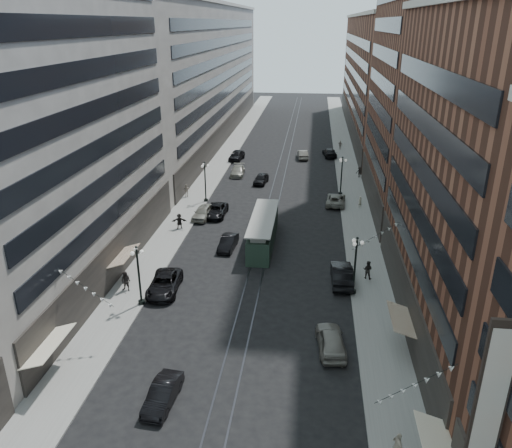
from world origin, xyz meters
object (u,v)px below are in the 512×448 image
at_px(car_14, 303,154).
at_px(car_4, 331,340).
at_px(lamppost_sw_mid, 205,180).
at_px(car_extra_1, 228,243).
at_px(car_7, 216,210).
at_px(car_9, 237,155).
at_px(car_extra_0, 203,212).
at_px(pedestrian_5, 179,221).
at_px(lamppost_sw_far, 139,273).
at_px(pedestrian_9, 359,172).
at_px(pedestrian_4, 398,447).
at_px(lamppost_se_far, 355,264).
at_px(car_13, 261,179).
at_px(car_2, 164,284).
at_px(car_12, 330,153).
at_px(pedestrian_extra_0, 340,145).
at_px(car_5, 163,394).
at_px(pedestrian_2, 126,281).
at_px(car_11, 336,200).
at_px(pedestrian_7, 368,270).
at_px(pedestrian_6, 187,191).
at_px(pedestrian_8, 360,202).
at_px(streetcar, 263,232).
at_px(car_10, 342,274).
at_px(car_8, 238,171).
at_px(lamppost_se_mid, 342,174).

bearing_deg(car_14, car_4, 86.74).
height_order(lamppost_sw_mid, car_extra_1, lamppost_sw_mid).
distance_m(lamppost_sw_mid, car_extra_1, 15.77).
relative_size(car_7, car_9, 1.01).
height_order(car_4, car_extra_0, car_4).
bearing_deg(pedestrian_5, lamppost_sw_far, -98.07).
distance_m(pedestrian_5, pedestrian_9, 32.98).
distance_m(lamppost_sw_mid, pedestrian_4, 45.98).
bearing_deg(lamppost_se_far, lamppost_sw_far, -167.74).
relative_size(car_9, car_13, 1.18).
distance_m(car_2, car_4, 16.50).
xyz_separation_m(car_12, car_14, (-4.88, -1.93, 0.01)).
height_order(lamppost_se_far, car_14, lamppost_se_far).
bearing_deg(lamppost_se_far, pedestrian_extra_0, 88.93).
relative_size(car_2, pedestrian_9, 3.37).
xyz_separation_m(car_5, pedestrian_2, (-7.40, 13.55, 0.39)).
height_order(car_4, car_14, car_4).
xyz_separation_m(lamppost_se_far, car_14, (-5.95, 48.11, -2.32)).
relative_size(lamppost_sw_far, car_13, 1.27).
height_order(lamppost_sw_mid, pedestrian_2, lamppost_sw_mid).
xyz_separation_m(car_11, car_12, (-0.27, 26.03, 0.04)).
relative_size(pedestrian_2, pedestrian_7, 1.05).
bearing_deg(pedestrian_6, pedestrian_extra_0, -141.87).
height_order(lamppost_sw_mid, pedestrian_6, lamppost_sw_mid).
bearing_deg(car_7, pedestrian_8, 15.64).
height_order(car_13, pedestrian_8, pedestrian_8).
bearing_deg(car_4, car_13, -83.00).
height_order(streetcar, pedestrian_9, streetcar).
relative_size(pedestrian_2, car_7, 0.37).
distance_m(pedestrian_2, pedestrian_9, 45.56).
distance_m(streetcar, car_11, 16.34).
bearing_deg(streetcar, car_10, -43.89).
distance_m(car_2, pedestrian_4, 25.06).
xyz_separation_m(pedestrian_8, car_extra_1, (-15.17, -14.45, -0.19)).
bearing_deg(car_13, lamppost_sw_far, -92.63).
bearing_deg(car_13, pedestrian_9, 24.67).
distance_m(car_7, car_14, 31.69).
xyz_separation_m(car_5, car_10, (12.15, 17.57, 0.19)).
relative_size(car_2, car_5, 1.31).
height_order(car_2, car_5, car_2).
height_order(car_2, car_10, car_10).
bearing_deg(car_extra_0, car_8, 92.50).
height_order(lamppost_sw_mid, pedestrian_4, lamppost_sw_mid).
relative_size(lamppost_se_mid, car_9, 1.07).
distance_m(lamppost_se_far, pedestrian_6, 32.65).
bearing_deg(car_9, lamppost_sw_far, -84.09).
bearing_deg(pedestrian_9, pedestrian_2, -102.79).
xyz_separation_m(car_2, car_11, (16.27, 25.43, -0.05)).
bearing_deg(car_2, pedestrian_5, 95.78).
distance_m(car_10, car_extra_0, 22.29).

